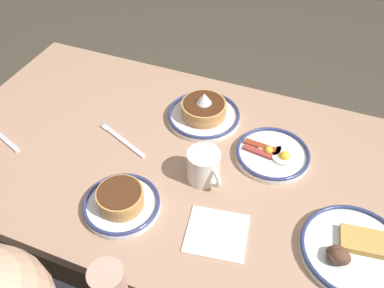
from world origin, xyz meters
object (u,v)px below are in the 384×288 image
(plate_center_pancakes, at_px, (121,202))
(paper_napkin, at_px, (217,233))
(fork_near, at_px, (122,140))
(plate_far_companion, at_px, (203,112))
(plate_far_side, at_px, (353,250))
(plate_near_main, at_px, (273,154))
(coffee_mug, at_px, (204,166))

(plate_center_pancakes, relative_size, paper_napkin, 1.35)
(paper_napkin, height_order, fork_near, fork_near)
(plate_far_companion, distance_m, fork_near, 0.27)
(plate_far_side, distance_m, paper_napkin, 0.32)
(plate_near_main, relative_size, plate_far_companion, 0.93)
(plate_far_companion, xyz_separation_m, paper_napkin, (-0.19, 0.40, -0.02))
(paper_napkin, bearing_deg, plate_far_companion, -64.57)
(plate_center_pancakes, xyz_separation_m, plate_far_companion, (-0.07, -0.41, 0.00))
(plate_near_main, relative_size, fork_near, 1.12)
(plate_near_main, distance_m, paper_napkin, 0.32)
(plate_far_companion, height_order, coffee_mug, plate_far_companion)
(coffee_mug, xyz_separation_m, paper_napkin, (-0.09, 0.16, -0.05))
(plate_far_side, bearing_deg, coffee_mug, -12.46)
(plate_center_pancakes, xyz_separation_m, plate_far_side, (-0.57, -0.08, -0.01))
(fork_near, bearing_deg, paper_napkin, 151.34)
(plate_near_main, bearing_deg, plate_far_companion, -18.96)
(coffee_mug, bearing_deg, plate_near_main, -136.48)
(coffee_mug, xyz_separation_m, fork_near, (0.28, -0.05, -0.05))
(plate_far_side, bearing_deg, paper_napkin, 12.07)
(plate_center_pancakes, bearing_deg, plate_near_main, -134.66)
(plate_center_pancakes, height_order, plate_far_side, plate_center_pancakes)
(plate_center_pancakes, relative_size, plate_far_side, 0.79)
(plate_far_side, height_order, fork_near, plate_far_side)
(plate_far_companion, distance_m, paper_napkin, 0.44)
(plate_center_pancakes, xyz_separation_m, paper_napkin, (-0.26, -0.02, -0.02))
(plate_near_main, bearing_deg, plate_center_pancakes, 45.34)
(plate_center_pancakes, height_order, paper_napkin, plate_center_pancakes)
(fork_near, bearing_deg, plate_far_companion, -135.44)
(paper_napkin, relative_size, fork_near, 0.78)
(plate_near_main, height_order, plate_center_pancakes, plate_center_pancakes)
(plate_far_companion, bearing_deg, plate_near_main, 161.04)
(plate_far_companion, xyz_separation_m, coffee_mug, (-0.09, 0.24, 0.02))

